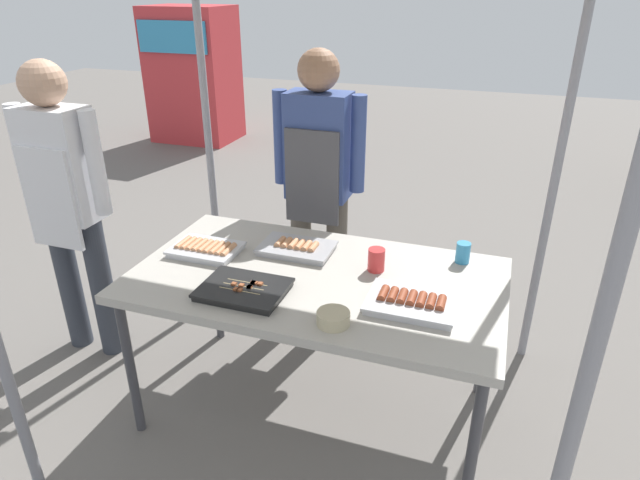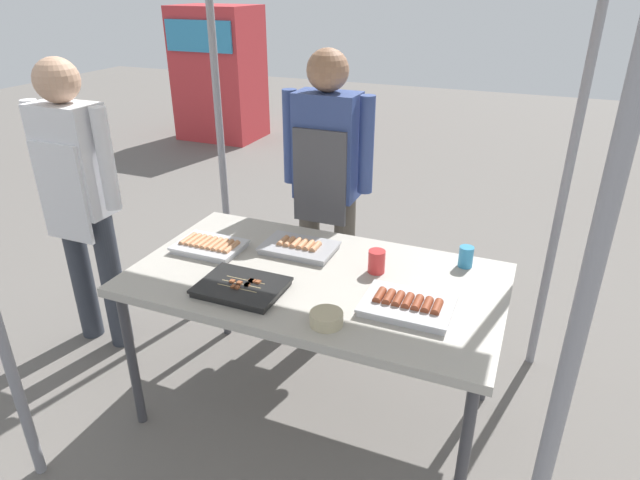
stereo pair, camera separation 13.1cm
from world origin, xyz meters
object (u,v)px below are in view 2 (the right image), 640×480
object	(u,v)px
condiment_bowl	(326,318)
tray_spring_rolls	(210,246)
stall_table	(316,286)
customer_nearby	(78,188)
vendor_woman	(327,173)
tray_meat_skewers	(242,287)
drink_cup_by_wok	(377,261)
tray_grilled_sausages	(299,247)
drink_cup_near_edge	(466,257)
tray_pork_links	(407,305)
neighbor_stall_left	(219,74)

from	to	relation	value
condiment_bowl	tray_spring_rolls	bearing A→B (deg)	153.91
stall_table	customer_nearby	world-z (taller)	customer_nearby
condiment_bowl	vendor_woman	xyz separation A→B (m)	(-0.44, 1.09, 0.18)
tray_meat_skewers	drink_cup_by_wok	world-z (taller)	drink_cup_by_wok
tray_grilled_sausages	stall_table	bearing A→B (deg)	-49.21
tray_spring_rolls	condiment_bowl	distance (m)	0.83
stall_table	drink_cup_by_wok	world-z (taller)	drink_cup_by_wok
stall_table	drink_cup_near_edge	size ratio (longest dim) A/B	16.77
tray_pork_links	customer_nearby	distance (m)	1.82
tray_spring_rolls	condiment_bowl	bearing A→B (deg)	-26.09
vendor_woman	drink_cup_by_wok	bearing A→B (deg)	127.80
neighbor_stall_left	tray_grilled_sausages	bearing A→B (deg)	-53.86
tray_meat_skewers	vendor_woman	world-z (taller)	vendor_woman
tray_pork_links	customer_nearby	xyz separation A→B (m)	(-1.80, 0.19, 0.17)
tray_grilled_sausages	neighbor_stall_left	size ratio (longest dim) A/B	0.21
condiment_bowl	tray_grilled_sausages	bearing A→B (deg)	123.86
stall_table	tray_grilled_sausages	distance (m)	0.26
tray_grilled_sausages	customer_nearby	xyz separation A→B (m)	(-1.20, -0.12, 0.17)
drink_cup_near_edge	tray_spring_rolls	bearing A→B (deg)	-165.48
vendor_woman	tray_meat_skewers	bearing A→B (deg)	91.21
tray_grilled_sausages	drink_cup_near_edge	bearing A→B (deg)	11.02
tray_spring_rolls	vendor_woman	size ratio (longest dim) A/B	0.20
stall_table	tray_meat_skewers	size ratio (longest dim) A/B	4.57
drink_cup_by_wok	neighbor_stall_left	size ratio (longest dim) A/B	0.06
drink_cup_by_wok	condiment_bowl	bearing A→B (deg)	-96.36
tray_meat_skewers	condiment_bowl	size ratio (longest dim) A/B	2.78
tray_spring_rolls	customer_nearby	xyz separation A→B (m)	(-0.80, 0.03, 0.17)
tray_grilled_sausages	tray_pork_links	world-z (taller)	tray_pork_links
drink_cup_near_edge	stall_table	bearing A→B (deg)	-150.03
customer_nearby	tray_pork_links	bearing A→B (deg)	-5.89
stall_table	customer_nearby	xyz separation A→B (m)	(-1.37, 0.07, 0.24)
drink_cup_by_wok	drink_cup_near_edge	bearing A→B (deg)	29.87
customer_nearby	condiment_bowl	bearing A→B (deg)	-14.42
condiment_bowl	neighbor_stall_left	size ratio (longest dim) A/B	0.08
customer_nearby	stall_table	bearing A→B (deg)	-3.08
tray_meat_skewers	drink_cup_by_wok	distance (m)	0.59
tray_spring_rolls	drink_cup_by_wok	distance (m)	0.80
tray_grilled_sausages	drink_cup_by_wok	bearing A→B (deg)	-8.07
drink_cup_by_wok	tray_spring_rolls	bearing A→B (deg)	-173.19
tray_grilled_sausages	tray_meat_skewers	distance (m)	0.43
tray_meat_skewers	drink_cup_near_edge	xyz separation A→B (m)	(0.82, 0.57, 0.03)
tray_grilled_sausages	condiment_bowl	xyz separation A→B (m)	(0.35, -0.52, 0.01)
stall_table	tray_meat_skewers	xyz separation A→B (m)	(-0.23, -0.23, 0.07)
tray_meat_skewers	tray_pork_links	world-z (taller)	tray_pork_links
tray_spring_rolls	vendor_woman	xyz separation A→B (m)	(0.31, 0.72, 0.18)
vendor_woman	stall_table	bearing A→B (deg)	108.44
condiment_bowl	tray_meat_skewers	bearing A→B (deg)	167.48
tray_pork_links	condiment_bowl	xyz separation A→B (m)	(-0.25, -0.21, 0.00)
condiment_bowl	drink_cup_near_edge	world-z (taller)	drink_cup_near_edge
stall_table	tray_spring_rolls	bearing A→B (deg)	175.96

